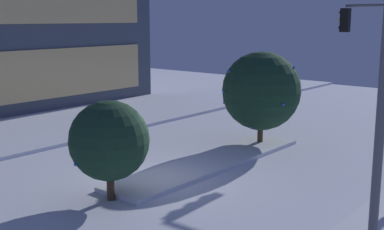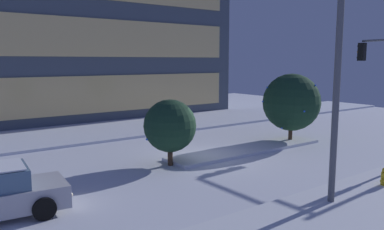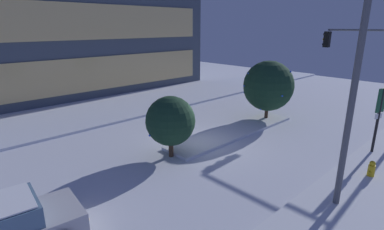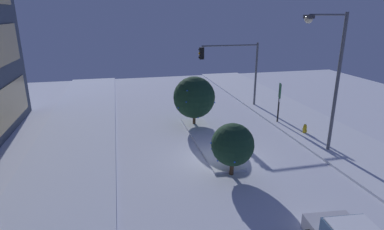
% 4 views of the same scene
% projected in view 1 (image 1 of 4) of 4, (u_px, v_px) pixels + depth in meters
% --- Properties ---
extents(ground, '(52.00, 52.00, 0.00)m').
position_uv_depth(ground, '(152.00, 183.00, 15.61)').
color(ground, silver).
extents(curb_strip_far, '(52.00, 5.20, 0.14)m').
position_uv_depth(curb_strip_far, '(6.00, 139.00, 20.93)').
color(curb_strip_far, silver).
rests_on(curb_strip_far, ground).
extents(median_strip, '(9.00, 1.80, 0.14)m').
position_uv_depth(median_strip, '(211.00, 162.00, 17.66)').
color(median_strip, silver).
rests_on(median_strip, ground).
extents(street_lamp_arched, '(0.56, 2.54, 8.27)m').
position_uv_depth(street_lamp_arched, '(359.00, 5.00, 10.39)').
color(street_lamp_arched, '#565960').
rests_on(street_lamp_arched, ground).
extents(decorated_tree_median, '(3.12, 3.12, 3.77)m').
position_uv_depth(decorated_tree_median, '(261.00, 91.00, 19.88)').
color(decorated_tree_median, '#473323').
rests_on(decorated_tree_median, ground).
extents(decorated_tree_left_of_median, '(2.24, 2.29, 2.84)m').
position_uv_depth(decorated_tree_left_of_median, '(109.00, 141.00, 13.87)').
color(decorated_tree_left_of_median, '#473323').
rests_on(decorated_tree_left_of_median, ground).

